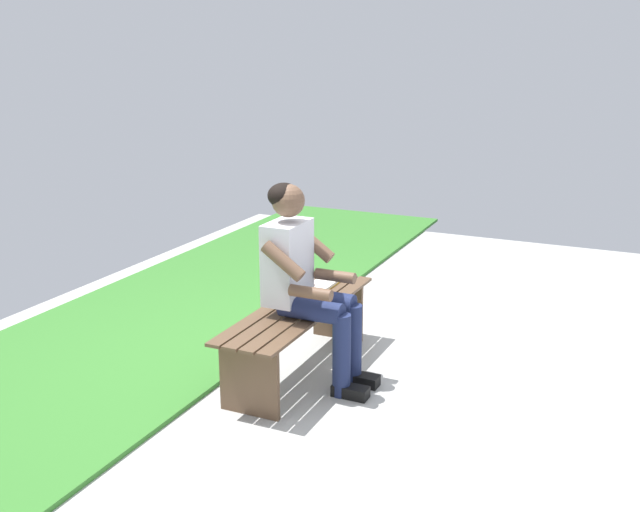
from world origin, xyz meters
name	(u,v)px	position (x,y,z in m)	size (l,w,h in m)	color
ground_plane	(392,498)	(1.05, 1.00, -0.02)	(10.00, 7.00, 0.04)	#B2B2AD
grass_strip	(135,337)	(0.00, -1.31, 0.01)	(9.00, 1.90, 0.03)	#387A2D
bench_near	(299,323)	(0.00, 0.00, 0.33)	(1.51, 0.42, 0.45)	brown
person_seated	(305,277)	(0.10, 0.10, 0.69)	(0.50, 0.69, 1.25)	silver
apple	(309,283)	(-0.36, -0.10, 0.48)	(0.08, 0.08, 0.08)	red
book_open	(328,281)	(-0.54, -0.03, 0.46)	(0.41, 0.16, 0.02)	white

